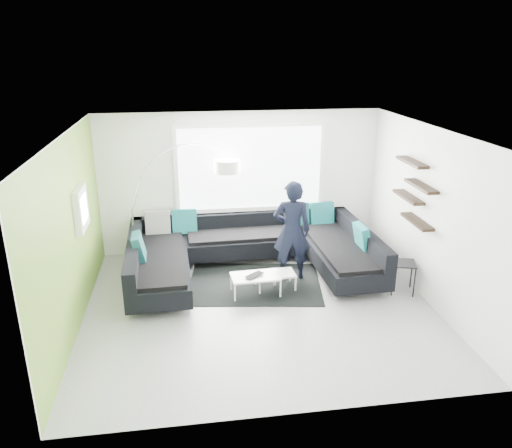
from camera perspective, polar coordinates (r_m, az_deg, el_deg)
The scene contains 9 objects.
ground at distance 8.14m, azimuth 0.38°, elevation -9.44°, with size 5.50×5.50×0.00m, color gray.
room_shell at distance 7.62m, azimuth 0.45°, elevation 3.30°, with size 5.54×5.04×2.82m.
sectional_sofa at distance 9.02m, azimuth -0.50°, elevation -3.44°, with size 4.42×2.81×0.94m.
rug at distance 8.86m, azimuth -0.17°, elevation -6.80°, with size 2.29×1.67×0.01m, color black.
coffee_table at distance 8.54m, azimuth 1.09°, elevation -6.64°, with size 1.04×0.61×0.34m, color white.
arc_lamp at distance 9.37m, azimuth -14.01°, elevation 1.60°, with size 2.14×0.84×2.28m, color silver, non-canonical shape.
side_table at distance 8.84m, azimuth 16.36°, elevation -5.84°, with size 0.39×0.39×0.54m, color black.
person at distance 8.77m, azimuth 4.11°, elevation -0.76°, with size 0.72×0.53×1.81m, color black.
laptop at distance 8.31m, azimuth 0.05°, elevation -6.01°, with size 0.42×0.40×0.03m, color black.
Camera 1 is at (-1.10, -7.01, 3.98)m, focal length 35.00 mm.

